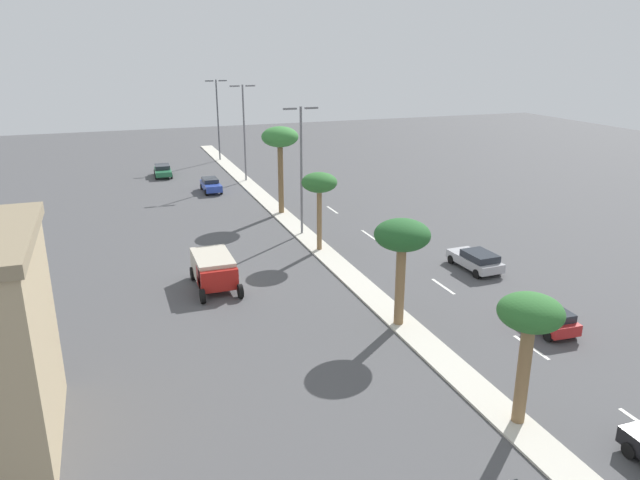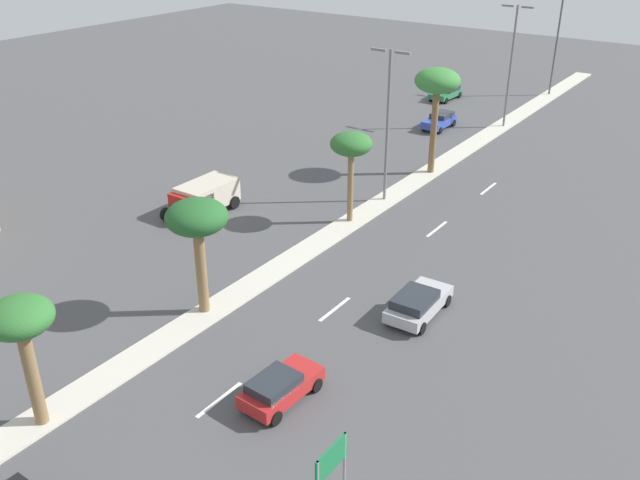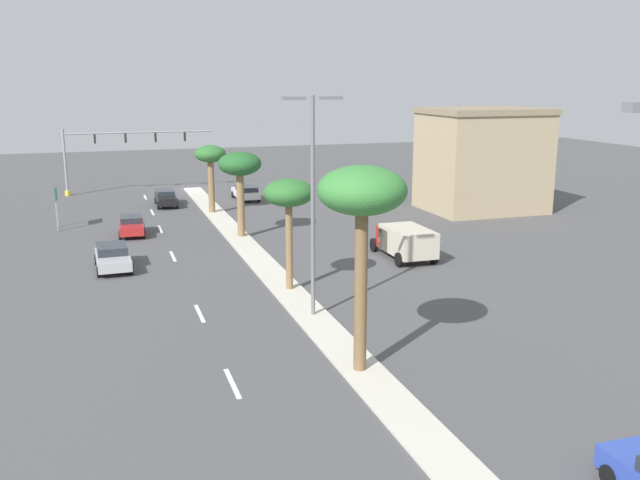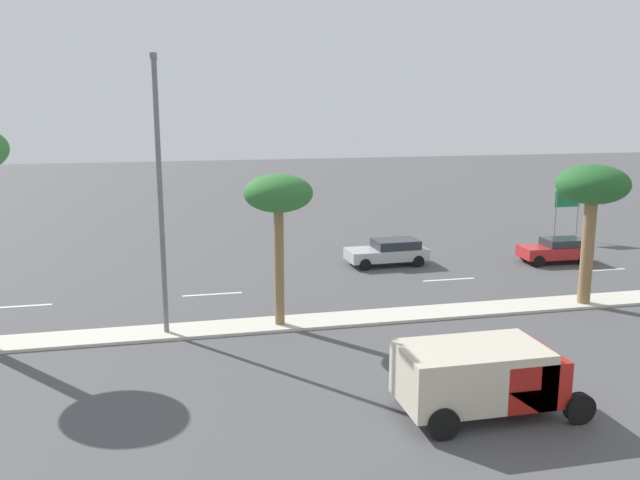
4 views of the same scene
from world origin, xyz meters
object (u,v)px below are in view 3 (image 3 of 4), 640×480
Objects in this scene: palm_tree_near at (210,158)px; street_lamp_left at (313,191)px; sedan_red_front at (132,225)px; palm_tree_trailing at (289,196)px; palm_tree_mid at (240,167)px; sedan_white_left at (246,192)px; sedan_black_inboard at (166,197)px; box_truck at (405,240)px; palm_tree_outboard at (362,198)px; traffic_signal_gantry at (107,151)px; sedan_silver_trailing at (113,257)px; directional_road_sign at (56,198)px; commercial_building at (482,160)px.

palm_tree_near is 28.41m from street_lamp_left.
palm_tree_trailing is at bearing 113.62° from sedan_red_front.
palm_tree_mid is 1.36× the size of sedan_white_left.
sedan_black_inboard is (3.94, -15.17, -4.46)m from palm_tree_mid.
street_lamp_left reaches higher than sedan_white_left.
sedan_black_inboard is 27.59m from box_truck.
palm_tree_near is 8.33m from sedan_white_left.
palm_tree_outboard is (0.26, 11.38, 1.76)m from palm_tree_trailing.
traffic_signal_gantry is 43.13m from street_lamp_left.
palm_tree_trailing is 1.14× the size of box_truck.
traffic_signal_gantry reaches higher than palm_tree_mid.
traffic_signal_gantry reaches higher than sedan_black_inboard.
traffic_signal_gantry is 3.37× the size of sedan_silver_trailing.
directional_road_sign reaches higher than sedan_black_inboard.
palm_tree_near is (-8.19, 13.87, 0.49)m from traffic_signal_gantry.
sedan_silver_trailing is (9.08, -12.21, -5.50)m from street_lamp_left.
directional_road_sign is 35.65m from commercial_building.
palm_tree_near is 1.27× the size of sedan_black_inboard.
palm_tree_trailing is at bearing 139.80° from sedan_silver_trailing.
palm_tree_outboard is 1.78× the size of sedan_black_inboard.
commercial_building is 1.86× the size of box_truck.
traffic_signal_gantry is 1.53× the size of commercial_building.
palm_tree_trailing reaches higher than sedan_white_left.
traffic_signal_gantry is 15.21m from sedan_white_left.
sedan_silver_trailing reaches higher than sedan_black_inboard.
palm_tree_trailing is 1.54× the size of sedan_red_front.
commercial_building is 1.62× the size of palm_tree_trailing.
street_lamp_left is at bearing 96.40° from sedan_black_inboard.
directional_road_sign is 0.74× the size of sedan_silver_trailing.
directional_road_sign is 0.57× the size of palm_tree_near.
palm_tree_outboard is at bearing 52.24° from commercial_building.
palm_tree_mid is (22.50, 4.40, 0.72)m from commercial_building.
commercial_building is 22.94m from palm_tree_mid.
palm_tree_mid is 13.78m from palm_tree_trailing.
street_lamp_left is at bearing 89.40° from palm_tree_mid.
sedan_black_inboard is at bearing -62.30° from box_truck.
commercial_building is at bearing -141.23° from palm_tree_trailing.
traffic_signal_gantry is 2.48× the size of palm_tree_trailing.
traffic_signal_gantry is 4.57× the size of directional_road_sign.
directional_road_sign is 14.01m from sedan_silver_trailing.
sedan_silver_trailing is (8.76, 16.17, -4.10)m from palm_tree_near.
box_truck is (-16.52, 12.60, 0.46)m from sedan_red_front.
traffic_signal_gantry is at bearing -91.09° from sedan_silver_trailing.
box_truck is at bearing 117.88° from traffic_signal_gantry.
sedan_black_inboard is 21.90m from sedan_silver_trailing.
box_truck is (-17.58, 33.23, -3.16)m from traffic_signal_gantry.
palm_tree_mid reaches higher than sedan_white_left.
commercial_building is 23.71m from palm_tree_near.
palm_tree_near is 0.71× the size of palm_tree_outboard.
sedan_black_inboard is (26.44, -10.77, -3.73)m from commercial_building.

